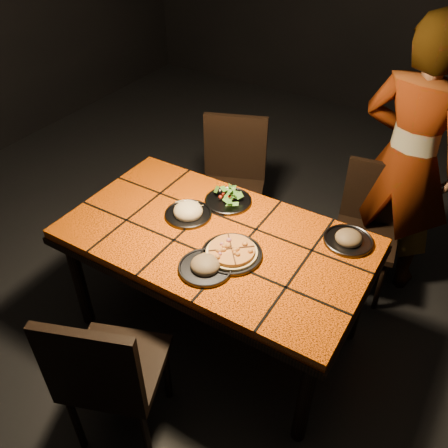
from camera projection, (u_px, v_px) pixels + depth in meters
The scene contains 11 objects.
room_shell at pixel (213, 100), 2.02m from camera, with size 6.04×7.04×3.08m.
dining_table at pixel (216, 246), 2.53m from camera, with size 1.62×0.92×0.75m.
chair_near at pixel (107, 373), 2.08m from camera, with size 0.55×0.55×0.94m.
chair_far_left at pixel (233, 177), 3.29m from camera, with size 0.56×0.56×0.96m.
chair_far_right at pixel (369, 221), 2.99m from camera, with size 0.45×0.45×0.86m.
diner at pixel (408, 162), 2.82m from camera, with size 0.64×0.42×1.75m, color brown.
plate_pizza at pixel (232, 253), 2.35m from camera, with size 0.36×0.36×0.04m.
plate_pasta at pixel (188, 212), 2.60m from camera, with size 0.26×0.26×0.09m.
plate_salad at pixel (228, 199), 2.69m from camera, with size 0.27×0.27×0.07m.
plate_mushroom_a at pixel (205, 265), 2.27m from camera, with size 0.27×0.27×0.09m.
plate_mushroom_b at pixel (349, 239), 2.42m from camera, with size 0.26×0.26×0.08m.
Camera 1 is at (1.04, -1.60, 2.34)m, focal length 38.00 mm.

